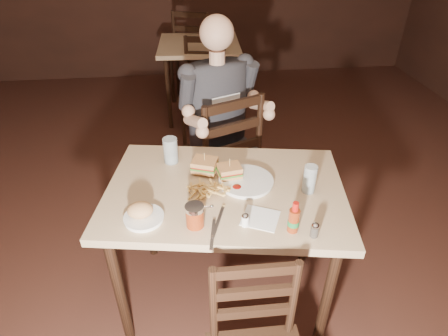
{
  "coord_description": "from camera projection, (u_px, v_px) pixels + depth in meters",
  "views": [
    {
      "loc": [
        -0.1,
        -1.57,
        1.83
      ],
      "look_at": [
        0.06,
        -0.13,
        0.85
      ],
      "focal_mm": 30.0,
      "sensor_mm": 36.0,
      "label": 1
    }
  ],
  "objects": [
    {
      "name": "room_shell",
      "position": [
        205.0,
        41.0,
        1.54
      ],
      "size": [
        7.0,
        7.0,
        7.0
      ],
      "color": "black",
      "rests_on": "ground"
    },
    {
      "name": "main_table",
      "position": [
        225.0,
        203.0,
        1.8
      ],
      "size": [
        1.22,
        0.91,
        0.77
      ],
      "rotation": [
        0.0,
        0.0,
        -0.17
      ],
      "color": "tan",
      "rests_on": "ground"
    },
    {
      "name": "bg_table",
      "position": [
        199.0,
        52.0,
        3.79
      ],
      "size": [
        0.84,
        0.84,
        0.77
      ],
      "rotation": [
        0.0,
        0.0,
        -0.04
      ],
      "color": "tan",
      "rests_on": "ground"
    },
    {
      "name": "chair_far",
      "position": [
        217.0,
        157.0,
        2.5
      ],
      "size": [
        0.61,
        0.63,
        0.98
      ],
      "primitive_type": null,
      "rotation": [
        0.0,
        0.0,
        3.54
      ],
      "color": "black",
      "rests_on": "ground"
    },
    {
      "name": "bg_chair_far",
      "position": [
        197.0,
        53.0,
        4.35
      ],
      "size": [
        0.61,
        0.63,
        1.0
      ],
      "primitive_type": null,
      "rotation": [
        0.0,
        0.0,
        2.79
      ],
      "color": "black",
      "rests_on": "ground"
    },
    {
      "name": "bg_chair_near",
      "position": [
        204.0,
        93.0,
        3.46
      ],
      "size": [
        0.5,
        0.54,
        0.93
      ],
      "primitive_type": null,
      "rotation": [
        0.0,
        0.0,
        -0.18
      ],
      "color": "black",
      "rests_on": "ground"
    },
    {
      "name": "diner",
      "position": [
        220.0,
        95.0,
        2.21
      ],
      "size": [
        0.63,
        0.57,
        0.89
      ],
      "primitive_type": null,
      "rotation": [
        0.0,
        0.0,
        0.39
      ],
      "color": "#2B292E",
      "rests_on": "chair_far"
    },
    {
      "name": "dinner_plate",
      "position": [
        246.0,
        182.0,
        1.78
      ],
      "size": [
        0.29,
        0.29,
        0.01
      ],
      "primitive_type": "cylinder",
      "rotation": [
        0.0,
        0.0,
        -0.17
      ],
      "color": "white",
      "rests_on": "main_table"
    },
    {
      "name": "sandwich_left",
      "position": [
        205.0,
        162.0,
        1.82
      ],
      "size": [
        0.14,
        0.13,
        0.1
      ],
      "primitive_type": null,
      "rotation": [
        0.0,
        0.0,
        -0.35
      ],
      "color": "tan",
      "rests_on": "dinner_plate"
    },
    {
      "name": "sandwich_right",
      "position": [
        230.0,
        168.0,
        1.78
      ],
      "size": [
        0.12,
        0.1,
        0.09
      ],
      "primitive_type": null,
      "rotation": [
        0.0,
        0.0,
        0.16
      ],
      "color": "tan",
      "rests_on": "dinner_plate"
    },
    {
      "name": "fries_pile",
      "position": [
        208.0,
        189.0,
        1.69
      ],
      "size": [
        0.26,
        0.2,
        0.04
      ],
      "primitive_type": null,
      "rotation": [
        0.0,
        0.0,
        -0.17
      ],
      "color": "#E6B458",
      "rests_on": "dinner_plate"
    },
    {
      "name": "ketchup_dollop",
      "position": [
        237.0,
        187.0,
        1.73
      ],
      "size": [
        0.05,
        0.05,
        0.01
      ],
      "primitive_type": "ellipsoid",
      "rotation": [
        0.0,
        0.0,
        -0.17
      ],
      "color": "maroon",
      "rests_on": "dinner_plate"
    },
    {
      "name": "glass_left",
      "position": [
        171.0,
        150.0,
        1.9
      ],
      "size": [
        0.08,
        0.08,
        0.14
      ],
      "primitive_type": "cylinder",
      "rotation": [
        0.0,
        0.0,
        -0.17
      ],
      "color": "silver",
      "rests_on": "main_table"
    },
    {
      "name": "glass_right",
      "position": [
        310.0,
        179.0,
        1.7
      ],
      "size": [
        0.07,
        0.07,
        0.14
      ],
      "primitive_type": "cylinder",
      "rotation": [
        0.0,
        0.0,
        -0.17
      ],
      "color": "silver",
      "rests_on": "main_table"
    },
    {
      "name": "hot_sauce",
      "position": [
        294.0,
        217.0,
        1.48
      ],
      "size": [
        0.05,
        0.05,
        0.14
      ],
      "primitive_type": null,
      "rotation": [
        0.0,
        0.0,
        -0.17
      ],
      "color": "maroon",
      "rests_on": "main_table"
    },
    {
      "name": "salt_shaker",
      "position": [
        245.0,
        220.0,
        1.53
      ],
      "size": [
        0.04,
        0.04,
        0.06
      ],
      "primitive_type": null,
      "rotation": [
        0.0,
        0.0,
        -0.17
      ],
      "color": "white",
      "rests_on": "main_table"
    },
    {
      "name": "pepper_shaker",
      "position": [
        315.0,
        230.0,
        1.47
      ],
      "size": [
        0.04,
        0.04,
        0.06
      ],
      "primitive_type": null,
      "rotation": [
        0.0,
        0.0,
        -0.17
      ],
      "color": "#38332D",
      "rests_on": "main_table"
    },
    {
      "name": "syrup_dispenser",
      "position": [
        195.0,
        216.0,
        1.51
      ],
      "size": [
        0.09,
        0.09,
        0.1
      ],
      "primitive_type": null,
      "rotation": [
        0.0,
        0.0,
        -0.17
      ],
      "color": "maroon",
      "rests_on": "main_table"
    },
    {
      "name": "napkin",
      "position": [
        260.0,
        218.0,
        1.58
      ],
      "size": [
        0.19,
        0.19,
        0.0
      ],
      "primitive_type": "cube",
      "rotation": [
        0.0,
        0.0,
        -0.43
      ],
      "color": "white",
      "rests_on": "main_table"
    },
    {
      "name": "knife",
      "position": [
        218.0,
        222.0,
        1.55
      ],
      "size": [
        0.08,
        0.21,
        0.01
      ],
      "primitive_type": "cube",
      "rotation": [
        0.0,
        0.0,
        -0.33
      ],
      "color": "silver",
      "rests_on": "napkin"
    },
    {
      "name": "fork",
      "position": [
        213.0,
        234.0,
        1.49
      ],
      "size": [
        0.04,
        0.17,
        0.01
      ],
      "primitive_type": "cube",
      "rotation": [
        0.0,
        0.0,
        -0.16
      ],
      "color": "silver",
      "rests_on": "napkin"
    },
    {
      "name": "side_plate",
      "position": [
        144.0,
        218.0,
        1.57
      ],
      "size": [
        0.19,
        0.19,
        0.01
      ],
      "primitive_type": "cylinder",
      "rotation": [
        0.0,
        0.0,
        -0.17
      ],
      "color": "white",
      "rests_on": "main_table"
    },
    {
      "name": "bread_roll",
      "position": [
        140.0,
        210.0,
        1.55
      ],
      "size": [
        0.12,
        0.11,
        0.06
      ],
      "primitive_type": "ellipsoid",
      "rotation": [
        0.0,
        0.0,
        -0.17
      ],
      "color": "tan",
      "rests_on": "side_plate"
    }
  ]
}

